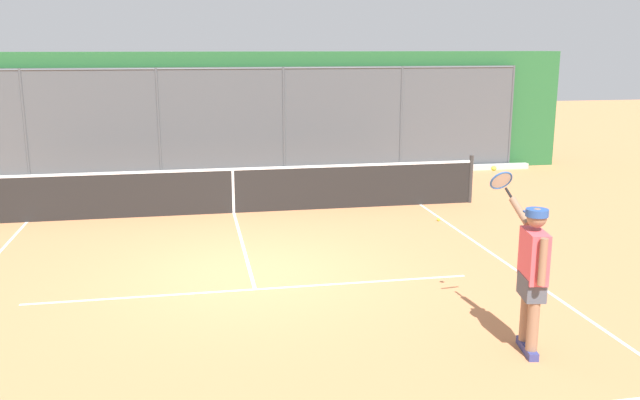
# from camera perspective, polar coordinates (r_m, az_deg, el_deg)

# --- Properties ---
(ground_plane) EXTENTS (60.00, 60.00, 0.00)m
(ground_plane) POSITION_cam_1_polar(r_m,az_deg,el_deg) (10.64, -5.84, -6.14)
(ground_plane) COLOR #C67A4C
(court_line_markings) EXTENTS (8.29, 8.57, 0.01)m
(court_line_markings) POSITION_cam_1_polar(r_m,az_deg,el_deg) (9.62, -5.26, -8.20)
(court_line_markings) COLOR white
(court_line_markings) RESTS_ON ground
(fence_backdrop) EXTENTS (19.29, 1.37, 3.29)m
(fence_backdrop) POSITION_cam_1_polar(r_m,az_deg,el_deg) (18.75, -8.30, 7.13)
(fence_backdrop) COLOR #474C51
(fence_backdrop) RESTS_ON ground
(tennis_net) EXTENTS (10.65, 0.09, 1.07)m
(tennis_net) POSITION_cam_1_polar(r_m,az_deg,el_deg) (14.34, -7.29, 0.84)
(tennis_net) COLOR #2D2D2D
(tennis_net) RESTS_ON ground
(tennis_player) EXTENTS (0.32, 1.43, 1.99)m
(tennis_player) POSITION_cam_1_polar(r_m,az_deg,el_deg) (8.03, 17.34, -5.51)
(tennis_player) COLOR navy
(tennis_player) RESTS_ON ground
(tennis_ball_mid_court) EXTENTS (0.07, 0.07, 0.07)m
(tennis_ball_mid_court) POSITION_cam_1_polar(r_m,az_deg,el_deg) (13.87, 9.91, -1.61)
(tennis_ball_mid_court) COLOR #CCDB33
(tennis_ball_mid_court) RESTS_ON ground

